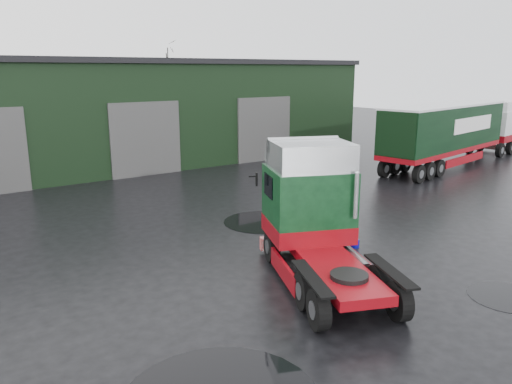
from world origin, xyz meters
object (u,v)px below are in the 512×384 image
(wash_bucket, at_px, (355,243))
(tree_back_b, at_px, (156,92))
(warehouse, at_px, (106,111))
(lorry_right, at_px, (444,136))
(hero_tractor, at_px, (329,220))

(wash_bucket, relative_size, tree_back_b, 0.04)
(warehouse, distance_m, lorry_right, 20.71)
(lorry_right, bearing_deg, hero_tractor, -73.32)
(hero_tractor, xyz_separation_m, tree_back_b, (10.06, 32.46, 1.88))
(warehouse, height_order, hero_tractor, warehouse)
(wash_bucket, bearing_deg, lorry_right, 24.75)
(warehouse, height_order, wash_bucket, warehouse)
(tree_back_b, bearing_deg, warehouse, -128.66)
(warehouse, height_order, tree_back_b, tree_back_b)
(hero_tractor, distance_m, tree_back_b, 34.04)
(tree_back_b, bearing_deg, hero_tractor, -107.21)
(hero_tractor, xyz_separation_m, lorry_right, (17.06, 8.24, 0.02))
(warehouse, relative_size, tree_back_b, 4.32)
(warehouse, xyz_separation_m, lorry_right, (15.00, -14.23, -1.27))
(wash_bucket, bearing_deg, warehouse, 92.31)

